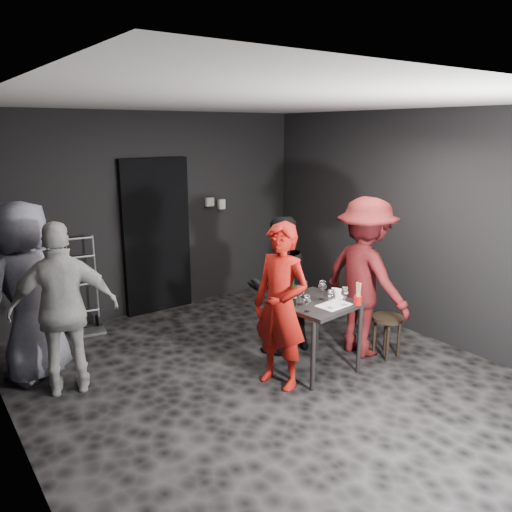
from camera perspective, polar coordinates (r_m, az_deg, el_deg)
floor at (r=5.26m, az=0.81°, el=-13.64°), size 4.50×5.00×0.02m
ceiling at (r=4.65m, az=0.93°, el=17.20°), size 4.50×5.00×0.02m
wall_back at (r=6.91m, az=-11.63°, el=4.72°), size 4.50×0.04×2.70m
wall_left at (r=3.93m, az=-26.58°, el=-3.75°), size 0.04×5.00×2.70m
wall_right at (r=6.36m, az=17.41°, el=3.54°), size 0.04×5.00×2.70m
doorway at (r=6.91m, az=-11.30°, el=2.20°), size 0.95×0.10×2.10m
wallbox_upper at (r=7.23m, az=-5.34°, el=6.17°), size 0.12×0.06×0.12m
wallbox_lower at (r=7.34m, az=-3.98°, el=5.93°), size 0.10×0.06×0.14m
hand_truck at (r=6.61m, az=-18.94°, el=-6.38°), size 0.40×0.34×1.21m
tasting_table at (r=5.19m, az=6.87°, el=-6.25°), size 0.72×0.72×0.75m
stool at (r=5.73m, az=14.79°, el=-7.59°), size 0.35×0.35×0.47m
server_red at (r=4.79m, az=2.85°, el=-4.95°), size 0.59×0.74×1.77m
woman_black at (r=5.57m, az=2.65°, el=-3.08°), size 0.82×0.51×1.60m
man_maroon at (r=5.56m, az=12.46°, el=-0.86°), size 0.64×1.35×2.09m
bystander_cream at (r=4.97m, az=-21.17°, el=-4.72°), size 1.19×0.80×1.85m
bystander_grey at (r=5.36m, az=-24.75°, el=-1.89°), size 1.22×1.02×2.18m
tasting_mat at (r=5.08m, az=8.90°, el=-5.56°), size 0.36×0.26×0.00m
wine_glass_a at (r=4.85m, az=5.85°, el=-5.32°), size 0.09×0.09×0.19m
wine_glass_b at (r=5.03m, az=5.09°, el=-4.39°), size 0.11×0.11×0.22m
wine_glass_c at (r=5.25m, az=5.53°, el=-3.69°), size 0.08×0.08×0.20m
wine_glass_d at (r=4.96m, az=8.56°, el=-4.80°), size 0.10×0.10×0.21m
wine_glass_e at (r=5.07m, az=10.09°, el=-4.45°), size 0.08×0.08×0.21m
wine_glass_f at (r=5.20m, az=7.60°, el=-3.80°), size 0.10×0.10×0.22m
wine_bottle at (r=5.00m, az=4.23°, el=-4.42°), size 0.07×0.07×0.30m
breadstick_cup at (r=5.10m, az=11.59°, el=-4.29°), size 0.08×0.08×0.25m
reserved_card at (r=5.28m, az=9.29°, el=-4.24°), size 0.13×0.16×0.11m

